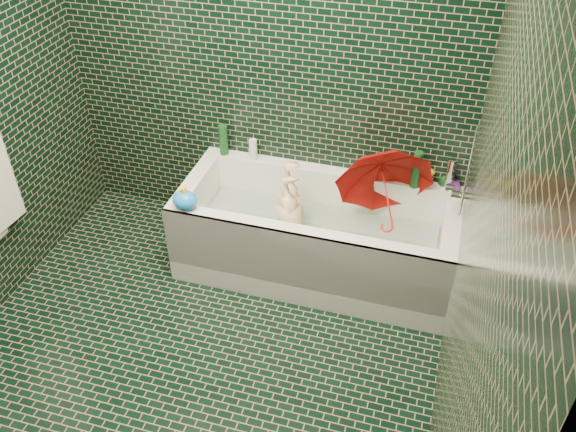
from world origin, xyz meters
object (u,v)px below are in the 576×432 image
(child, at_px, (294,227))
(rubber_duck, at_px, (426,177))
(bathtub, at_px, (315,243))
(umbrella, at_px, (387,195))
(bath_toy, at_px, (185,200))

(child, distance_m, rubber_duck, 0.88)
(bathtub, relative_size, rubber_duck, 13.92)
(child, bearing_deg, umbrella, 89.63)
(rubber_duck, xyz_separation_m, bath_toy, (-1.32, -0.67, 0.02))
(bathtub, bearing_deg, child, -178.45)
(child, xyz_separation_m, bath_toy, (-0.58, -0.30, 0.30))
(rubber_duck, height_order, bath_toy, bath_toy)
(bathtub, xyz_separation_m, umbrella, (0.40, 0.08, 0.40))
(child, height_order, umbrella, umbrella)
(child, bearing_deg, rubber_duck, 107.09)
(rubber_duck, relative_size, bath_toy, 0.68)
(umbrella, xyz_separation_m, bath_toy, (-1.12, -0.38, 0.00))
(bathtub, height_order, umbrella, umbrella)
(umbrella, relative_size, rubber_duck, 4.65)
(bath_toy, bearing_deg, umbrella, 37.46)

